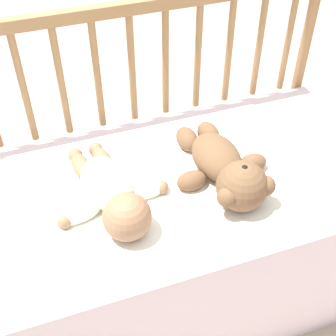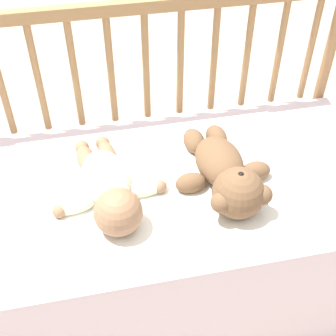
{
  "view_description": "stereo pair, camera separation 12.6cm",
  "coord_description": "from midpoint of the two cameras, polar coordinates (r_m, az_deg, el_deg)",
  "views": [
    {
      "loc": [
        -0.32,
        -0.89,
        1.48
      ],
      "look_at": [
        0.0,
        0.0,
        0.6
      ],
      "focal_mm": 50.0,
      "sensor_mm": 36.0,
      "label": 1
    },
    {
      "loc": [
        -0.19,
        -0.93,
        1.48
      ],
      "look_at": [
        0.0,
        0.0,
        0.6
      ],
      "focal_mm": 50.0,
      "sensor_mm": 36.0,
      "label": 2
    }
  ],
  "objects": [
    {
      "name": "crib_mattress",
      "position": [
        1.53,
        2.41,
        -9.26
      ],
      "size": [
        1.28,
        0.63,
        0.54
      ],
      "color": "silver",
      "rests_on": "ground_plane"
    },
    {
      "name": "teddy_bear",
      "position": [
        1.3,
        9.87,
        -0.77
      ],
      "size": [
        0.28,
        0.4,
        0.14
      ],
      "color": "brown",
      "rests_on": "crib_mattress"
    },
    {
      "name": "baby",
      "position": [
        1.26,
        -4.46,
        -2.43
      ],
      "size": [
        0.33,
        0.41,
        0.13
      ],
      "color": "#EAEACC",
      "rests_on": "crib_mattress"
    },
    {
      "name": "ground_plane",
      "position": [
        1.75,
        2.15,
        -14.68
      ],
      "size": [
        12.0,
        12.0,
        0.0
      ],
      "primitive_type": "plane",
      "color": "tan"
    },
    {
      "name": "crib_rail",
      "position": [
        1.51,
        -0.21,
        10.17
      ],
      "size": [
        1.28,
        0.04,
        0.94
      ],
      "color": "#997047",
      "rests_on": "ground_plane"
    },
    {
      "name": "blanket",
      "position": [
        1.33,
        2.02,
        -1.76
      ],
      "size": [
        0.83,
        0.51,
        0.01
      ],
      "color": "white",
      "rests_on": "crib_mattress"
    }
  ]
}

